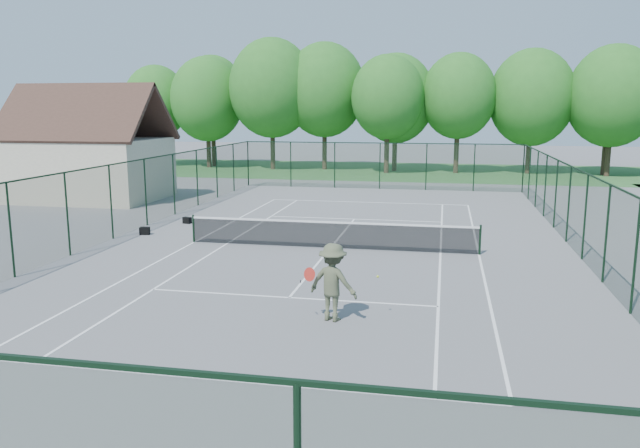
% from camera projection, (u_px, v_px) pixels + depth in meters
% --- Properties ---
extents(ground, '(140.00, 140.00, 0.00)m').
position_uv_depth(ground, '(330.00, 248.00, 23.65)').
color(ground, slate).
rests_on(ground, ground).
extents(grass_far, '(80.00, 16.00, 0.01)m').
position_uv_depth(grass_far, '(394.00, 171.00, 52.57)').
color(grass_far, '#397136').
rests_on(grass_far, ground).
extents(court_lines, '(11.05, 23.85, 0.01)m').
position_uv_depth(court_lines, '(330.00, 248.00, 23.65)').
color(court_lines, white).
rests_on(court_lines, ground).
extents(tennis_net, '(11.08, 0.08, 1.10)m').
position_uv_depth(tennis_net, '(330.00, 233.00, 23.54)').
color(tennis_net, black).
rests_on(tennis_net, ground).
extents(fence_enclosure, '(18.05, 36.05, 3.02)m').
position_uv_depth(fence_enclosure, '(330.00, 208.00, 23.36)').
color(fence_enclosure, '#1C3921').
rests_on(fence_enclosure, ground).
extents(utility_building, '(8.60, 6.27, 6.63)m').
position_uv_depth(utility_building, '(88.00, 145.00, 35.80)').
color(utility_building, beige).
rests_on(utility_building, ground).
extents(tree_line_far, '(39.40, 6.40, 9.70)m').
position_uv_depth(tree_line_far, '(396.00, 99.00, 51.47)').
color(tree_line_far, '#433124').
rests_on(tree_line_far, ground).
extents(sports_bag_a, '(0.44, 0.31, 0.32)m').
position_uv_depth(sports_bag_a, '(145.00, 231.00, 26.14)').
color(sports_bag_a, black).
rests_on(sports_bag_a, ground).
extents(sports_bag_b, '(0.43, 0.33, 0.29)m').
position_uv_depth(sports_bag_b, '(187.00, 220.00, 28.68)').
color(sports_bag_b, black).
rests_on(sports_bag_b, ground).
extents(tennis_player, '(1.98, 1.06, 1.96)m').
position_uv_depth(tennis_player, '(333.00, 282.00, 15.47)').
color(tennis_player, '#4F553C').
rests_on(tennis_player, ground).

